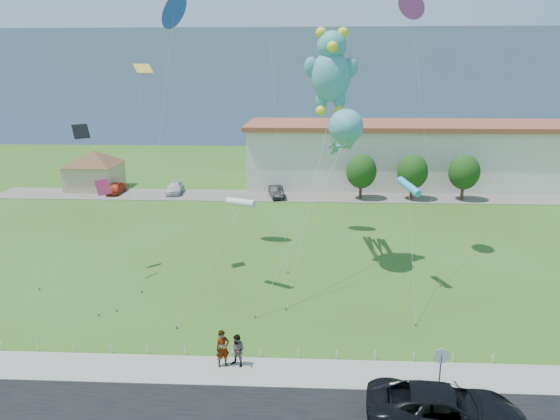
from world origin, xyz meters
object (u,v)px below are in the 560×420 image
object	(u,v)px
parked_car_red	(116,188)
teddy_bear_kite	(331,70)
suv	(446,411)
parked_car_black	(276,192)
octopus_kite	(344,135)
pavilion	(94,166)
warehouse	(472,153)
pedestrian_left	(223,348)
pedestrian_right	(238,351)
parked_car_white	(175,188)
stop_sign	(441,360)

from	to	relation	value
parked_car_red	teddy_bear_kite	world-z (taller)	teddy_bear_kite
suv	parked_car_black	world-z (taller)	suv
suv	parked_car_red	xyz separation A→B (m)	(-29.44, 41.79, -0.22)
suv	octopus_kite	distance (m)	21.36
octopus_kite	teddy_bear_kite	distance (m)	4.77
pavilion	warehouse	bearing A→B (deg)	6.84
pedestrian_left	warehouse	bearing A→B (deg)	32.03
pedestrian_right	parked_car_red	distance (m)	42.68
suv	parked_car_white	distance (m)	47.73
warehouse	parked_car_white	distance (m)	39.97
octopus_kite	pedestrian_right	bearing A→B (deg)	-112.50
parked_car_red	octopus_kite	bearing A→B (deg)	-40.62
parked_car_red	teddy_bear_kite	bearing A→B (deg)	-41.92
pavilion	suv	xyz separation A→B (m)	(33.16, -44.53, -2.06)
pavilion	teddy_bear_kite	xyz separation A→B (m)	(29.03, -25.54, 11.72)
parked_car_black	warehouse	bearing A→B (deg)	8.70
warehouse	teddy_bear_kite	bearing A→B (deg)	-123.61
octopus_kite	teddy_bear_kite	world-z (taller)	teddy_bear_kite
suv	octopus_kite	xyz separation A→B (m)	(-3.05, 19.07, 9.13)
suv	parked_car_white	size ratio (longest dim) A/B	1.41
pedestrian_right	octopus_kite	xyz separation A→B (m)	(6.16, 14.86, 9.14)
pavilion	parked_car_red	distance (m)	5.16
suv	pedestrian_left	size ratio (longest dim) A/B	3.35
warehouse	parked_car_red	size ratio (longest dim) A/B	15.20
suv	pedestrian_left	distance (m)	10.82
parked_car_white	suv	bearing A→B (deg)	-67.54
suv	pedestrian_left	world-z (taller)	pedestrian_left
warehouse	suv	xyz separation A→B (m)	(-16.84, -50.53, -3.16)
stop_sign	teddy_bear_kite	distance (m)	21.53
pavilion	pedestrian_left	distance (m)	46.56
pedestrian_right	parked_car_black	xyz separation A→B (m)	(-0.04, 36.47, -0.20)
pedestrian_right	parked_car_white	world-z (taller)	pedestrian_right
parked_car_red	suv	bearing A→B (deg)	-54.74
pedestrian_right	parked_car_black	world-z (taller)	pedestrian_right
parked_car_red	teddy_bear_kite	size ratio (longest dim) A/B	0.23
stop_sign	parked_car_red	xyz separation A→B (m)	(-29.78, 39.46, -1.13)
parked_car_black	octopus_kite	world-z (taller)	octopus_kite
parked_car_white	parked_car_black	size ratio (longest dim) A/B	1.10
stop_sign	teddy_bear_kite	size ratio (longest dim) A/B	0.14
warehouse	octopus_kite	bearing A→B (deg)	-122.30
pavilion	octopus_kite	bearing A→B (deg)	-40.21
teddy_bear_kite	pedestrian_left	bearing A→B (deg)	-111.54
pavilion	parked_car_black	distance (m)	24.33
pedestrian_right	warehouse	bearing A→B (deg)	85.52
parked_car_red	parked_car_white	xyz separation A→B (m)	(7.31, 0.50, -0.01)
pavilion	pedestrian_right	world-z (taller)	pavilion
stop_sign	suv	size ratio (longest dim) A/B	0.38
parked_car_red	parked_car_black	distance (m)	20.22
warehouse	parked_car_white	bearing A→B (deg)	-168.05
pavilion	octopus_kite	distance (m)	40.06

